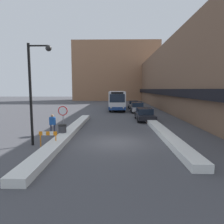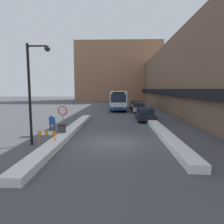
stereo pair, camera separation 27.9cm
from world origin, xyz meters
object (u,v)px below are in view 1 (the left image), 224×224
(pedestrian, at_px, (52,122))
(construction_barricade, at_px, (48,136))
(city_bus, at_px, (117,100))
(parked_car_back, at_px, (133,104))
(street_lamp, at_px, (35,83))
(trash_bin, at_px, (62,131))
(stop_sign, at_px, (63,114))
(parked_car_middle, at_px, (137,107))
(parked_car_front, at_px, (144,114))

(pedestrian, xyz_separation_m, construction_barricade, (0.73, -3.16, -0.29))
(city_bus, distance_m, parked_car_back, 4.21)
(city_bus, bearing_deg, street_lamp, -103.04)
(parked_car_back, relative_size, trash_bin, 4.59)
(stop_sign, relative_size, street_lamp, 0.35)
(city_bus, xyz_separation_m, parked_car_back, (3.02, 2.76, -0.99))
(parked_car_middle, bearing_deg, pedestrian, -117.73)
(pedestrian, height_order, trash_bin, pedestrian)
(parked_car_back, distance_m, construction_barricade, 26.11)
(pedestrian, bearing_deg, city_bus, 79.56)
(parked_car_middle, relative_size, trash_bin, 4.82)
(parked_car_front, distance_m, parked_car_back, 14.55)
(city_bus, distance_m, construction_barricade, 22.73)
(parked_car_back, xyz_separation_m, street_lamp, (-8.11, -24.74, 3.15))
(city_bus, distance_m, pedestrian, 19.80)
(parked_car_middle, xyz_separation_m, trash_bin, (-7.07, -16.12, -0.27))
(stop_sign, height_order, street_lamp, street_lamp)
(street_lamp, distance_m, pedestrian, 4.05)
(pedestrian, height_order, construction_barricade, pedestrian)
(stop_sign, relative_size, trash_bin, 2.26)
(stop_sign, bearing_deg, parked_car_back, 70.68)
(parked_car_back, bearing_deg, pedestrian, -110.15)
(parked_car_middle, xyz_separation_m, street_lamp, (-8.11, -18.13, 3.10))
(parked_car_middle, bearing_deg, parked_car_back, 90.00)
(city_bus, bearing_deg, pedestrian, -104.68)
(city_bus, bearing_deg, trash_bin, -101.44)
(parked_car_middle, height_order, stop_sign, stop_sign)
(parked_car_back, xyz_separation_m, stop_sign, (-7.42, -21.17, 0.86))
(construction_barricade, bearing_deg, trash_bin, 84.04)
(city_bus, height_order, pedestrian, city_bus)
(construction_barricade, bearing_deg, stop_sign, 91.64)
(parked_car_middle, relative_size, stop_sign, 2.13)
(parked_car_middle, distance_m, construction_barricade, 19.85)
(city_bus, relative_size, pedestrian, 6.64)
(parked_car_middle, distance_m, parked_car_back, 6.61)
(pedestrian, bearing_deg, stop_sign, 54.30)
(city_bus, distance_m, stop_sign, 18.92)
(parked_car_back, relative_size, construction_barricade, 3.96)
(pedestrian, distance_m, trash_bin, 1.36)
(parked_car_front, relative_size, street_lamp, 0.76)
(pedestrian, bearing_deg, trash_bin, -36.08)
(city_bus, relative_size, parked_car_front, 2.24)
(parked_car_front, relative_size, parked_car_back, 1.08)
(street_lamp, bearing_deg, trash_bin, 62.40)
(stop_sign, distance_m, pedestrian, 1.13)
(parked_car_front, xyz_separation_m, pedestrian, (-8.04, -7.35, 0.26))
(stop_sign, bearing_deg, parked_car_front, 41.72)
(street_lamp, bearing_deg, city_bus, 76.96)
(city_bus, xyz_separation_m, parked_car_middle, (3.02, -3.85, -0.94))
(parked_car_middle, height_order, construction_barricade, parked_car_middle)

